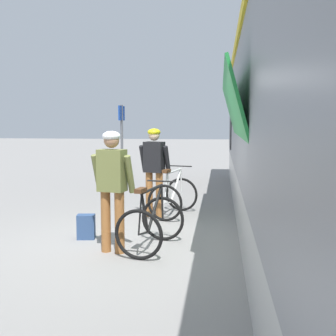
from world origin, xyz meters
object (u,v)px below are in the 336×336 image
at_px(cyclist_far_in_olive, 112,181).
at_px(bicycle_far_black, 151,223).
at_px(platform_sign_post, 122,131).
at_px(bicycle_near_white, 173,196).
at_px(backpack_on_platform, 86,227).
at_px(cyclist_near_in_dark, 154,164).

xyz_separation_m(cyclist_far_in_olive, bicycle_far_black, (0.53, 0.19, -0.65)).
bearing_deg(cyclist_far_in_olive, platform_sign_post, 101.99).
relative_size(bicycle_far_black, platform_sign_post, 0.49).
distance_m(cyclist_far_in_olive, bicycle_far_black, 0.87).
height_order(bicycle_near_white, backpack_on_platform, bicycle_near_white).
bearing_deg(bicycle_near_white, cyclist_far_in_olive, -103.65).
relative_size(bicycle_far_black, backpack_on_platform, 2.97).
height_order(cyclist_near_in_dark, cyclist_far_in_olive, same).
bearing_deg(bicycle_near_white, platform_sign_post, 115.29).
distance_m(bicycle_far_black, backpack_on_platform, 1.24).
height_order(cyclist_near_in_dark, bicycle_far_black, cyclist_near_in_dark).
xyz_separation_m(bicycle_near_white, backpack_on_platform, (-1.22, -1.87, -0.20)).
bearing_deg(platform_sign_post, cyclist_near_in_dark, -69.34).
distance_m(cyclist_near_in_dark, cyclist_far_in_olive, 2.39).
xyz_separation_m(bicycle_near_white, bicycle_far_black, (-0.07, -2.31, 0.00)).
height_order(cyclist_near_in_dark, bicycle_near_white, cyclist_near_in_dark).
bearing_deg(platform_sign_post, backpack_on_platform, -82.22).
bearing_deg(bicycle_near_white, cyclist_near_in_dark, -160.49).
xyz_separation_m(cyclist_far_in_olive, platform_sign_post, (-1.46, 6.90, 0.57)).
relative_size(cyclist_far_in_olive, bicycle_far_black, 1.48).
relative_size(cyclist_near_in_dark, backpack_on_platform, 4.40).
relative_size(cyclist_far_in_olive, platform_sign_post, 0.73).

